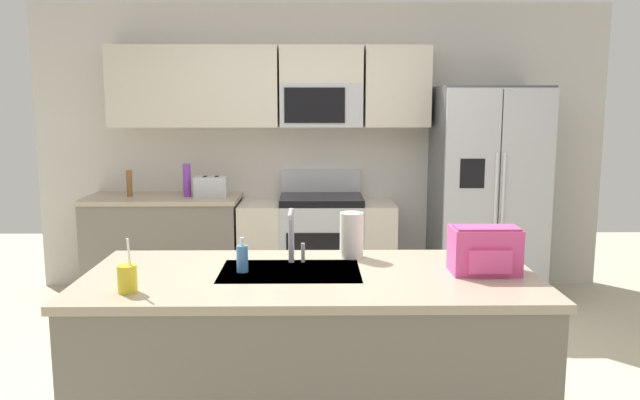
{
  "coord_description": "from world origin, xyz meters",
  "views": [
    {
      "loc": [
        -0.08,
        -3.66,
        1.71
      ],
      "look_at": [
        -0.03,
        0.6,
        1.05
      ],
      "focal_mm": 35.22,
      "sensor_mm": 36.0,
      "label": 1
    }
  ],
  "objects": [
    {
      "name": "island_counter",
      "position": [
        -0.09,
        -0.74,
        0.45
      ],
      "size": [
        2.17,
        0.97,
        0.9
      ],
      "color": "slate",
      "rests_on": "ground"
    },
    {
      "name": "paper_towel_roll",
      "position": [
        0.13,
        -0.42,
        1.02
      ],
      "size": [
        0.12,
        0.12,
        0.24
      ],
      "primitive_type": "cylinder",
      "color": "white",
      "rests_on": "island_counter"
    },
    {
      "name": "toaster",
      "position": [
        -0.96,
        1.75,
        0.99
      ],
      "size": [
        0.28,
        0.16,
        0.18
      ],
      "color": "#B7BABF",
      "rests_on": "back_counter"
    },
    {
      "name": "sink_faucet",
      "position": [
        -0.18,
        -0.55,
        1.07
      ],
      "size": [
        0.08,
        0.21,
        0.28
      ],
      "color": "#B7BABF",
      "rests_on": "island_counter"
    },
    {
      "name": "bottle_purple",
      "position": [
        -1.17,
        1.78,
        1.04
      ],
      "size": [
        0.07,
        0.07,
        0.29
      ],
      "primitive_type": "cylinder",
      "color": "purple",
      "rests_on": "back_counter"
    },
    {
      "name": "ground_plane",
      "position": [
        0.0,
        0.0,
        0.0
      ],
      "size": [
        9.0,
        9.0,
        0.0
      ],
      "primitive_type": "plane",
      "color": "beige",
      "rests_on": "ground"
    },
    {
      "name": "pepper_mill",
      "position": [
        -1.68,
        1.8,
        1.01
      ],
      "size": [
        0.05,
        0.05,
        0.23
      ],
      "primitive_type": "cylinder",
      "color": "brown",
      "rests_on": "back_counter"
    },
    {
      "name": "soap_dispenser",
      "position": [
        -0.42,
        -0.7,
        0.97
      ],
      "size": [
        0.06,
        0.06,
        0.17
      ],
      "color": "#4C8CD8",
      "rests_on": "island_counter"
    },
    {
      "name": "backpack",
      "position": [
        0.75,
        -0.73,
        1.02
      ],
      "size": [
        0.32,
        0.22,
        0.23
      ],
      "color": "#EA4C93",
      "rests_on": "island_counter"
    },
    {
      "name": "back_counter",
      "position": [
        -1.39,
        1.8,
        0.45
      ],
      "size": [
        1.34,
        0.63,
        0.9
      ],
      "color": "slate",
      "rests_on": "ground"
    },
    {
      "name": "range_oven",
      "position": [
        -0.04,
        1.8,
        0.44
      ],
      "size": [
        1.36,
        0.61,
        1.1
      ],
      "color": "#B7BABF",
      "rests_on": "ground"
    },
    {
      "name": "kitchen_wall_unit",
      "position": [
        -0.14,
        2.08,
        1.47
      ],
      "size": [
        5.2,
        0.43,
        2.6
      ],
      "color": "beige",
      "rests_on": "ground"
    },
    {
      "name": "drink_cup_yellow",
      "position": [
        -0.88,
        -1.03,
        0.96
      ],
      "size": [
        0.08,
        0.08,
        0.24
      ],
      "color": "yellow",
      "rests_on": "island_counter"
    },
    {
      "name": "refrigerator",
      "position": [
        1.44,
        1.73,
        0.93
      ],
      "size": [
        0.9,
        0.76,
        1.85
      ],
      "color": "#4C4F54",
      "rests_on": "ground"
    }
  ]
}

